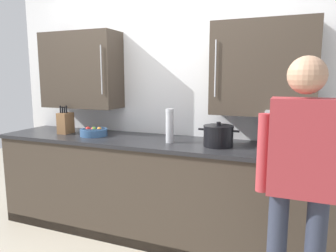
{
  "coord_description": "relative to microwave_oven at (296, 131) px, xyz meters",
  "views": [
    {
      "loc": [
        1.16,
        -1.91,
        1.52
      ],
      "look_at": [
        0.15,
        0.63,
        1.09
      ],
      "focal_mm": 33.13,
      "sensor_mm": 36.0,
      "label": 1
    }
  ],
  "objects": [
    {
      "name": "back_wall_tiled",
      "position": [
        -1.21,
        0.28,
        0.39
      ],
      "size": [
        3.59,
        0.44,
        2.89
      ],
      "color": "white",
      "rests_on": "ground_plane"
    },
    {
      "name": "counter_unit",
      "position": [
        -1.21,
        -0.04,
        -0.63
      ],
      "size": [
        3.22,
        0.67,
        0.94
      ],
      "color": "#3D3328",
      "rests_on": "ground_plane"
    },
    {
      "name": "microwave_oven",
      "position": [
        0.0,
        0.0,
        0.0
      ],
      "size": [
        0.51,
        0.42,
        0.32
      ],
      "color": "#B7BABF",
      "rests_on": "counter_unit"
    },
    {
      "name": "fruit_bowl",
      "position": [
        -1.87,
        -0.06,
        -0.12
      ],
      "size": [
        0.27,
        0.27,
        0.09
      ],
      "color": "#335684",
      "rests_on": "counter_unit"
    },
    {
      "name": "thermos_flask",
      "position": [
        -1.05,
        -0.09,
        -0.01
      ],
      "size": [
        0.08,
        0.08,
        0.3
      ],
      "color": "#B7BABF",
      "rests_on": "counter_unit"
    },
    {
      "name": "stock_pot",
      "position": [
        -0.61,
        -0.07,
        -0.07
      ],
      "size": [
        0.35,
        0.25,
        0.21
      ],
      "color": "black",
      "rests_on": "counter_unit"
    },
    {
      "name": "knife_block",
      "position": [
        -2.22,
        -0.06,
        -0.05
      ],
      "size": [
        0.11,
        0.15,
        0.3
      ],
      "color": "brown",
      "rests_on": "counter_unit"
    },
    {
      "name": "person_figure",
      "position": [
        0.02,
        -0.83,
        -0.12
      ],
      "size": [
        0.44,
        0.63,
        1.63
      ],
      "color": "#282D3D",
      "rests_on": "ground_plane"
    }
  ]
}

